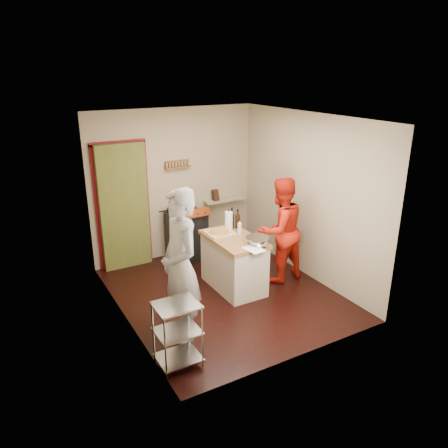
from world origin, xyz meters
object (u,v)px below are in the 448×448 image
at_px(wire_shelving, 178,332).
at_px(island, 234,261).
at_px(person_stripe, 180,267).
at_px(stove, 186,235).
at_px(person_red, 280,230).

xyz_separation_m(wire_shelving, island, (1.51, 1.30, 0.01)).
height_order(wire_shelving, person_stripe, person_stripe).
xyz_separation_m(wire_shelving, person_stripe, (0.28, 0.50, 0.53)).
distance_m(stove, person_red, 1.76).
relative_size(wire_shelving, person_red, 0.48).
distance_m(wire_shelving, person_red, 2.61).
distance_m(wire_shelving, island, 1.99).
height_order(island, person_stripe, person_stripe).
height_order(wire_shelving, island, island).
bearing_deg(person_red, island, -11.45).
xyz_separation_m(stove, person_stripe, (-1.05, -2.12, 0.52)).
relative_size(person_stripe, person_red, 1.16).
bearing_deg(person_red, person_stripe, 15.12).
xyz_separation_m(island, person_red, (0.77, -0.10, 0.39)).
height_order(stove, island, island).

